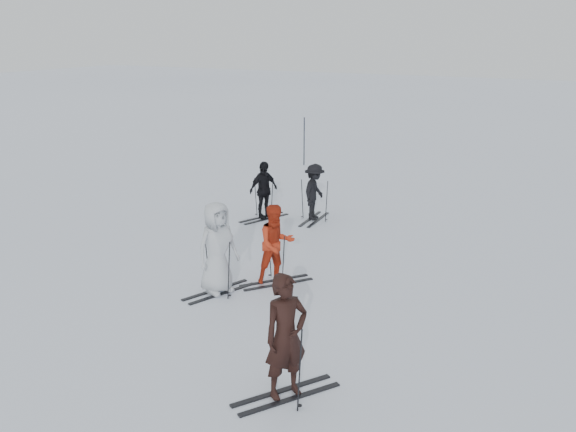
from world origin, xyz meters
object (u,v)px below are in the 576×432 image
at_px(skier_near_dark, 286,338).
at_px(skier_grey, 217,249).
at_px(skier_uphill_left, 264,191).
at_px(piste_marker, 304,141).
at_px(skier_red, 276,245).
at_px(skier_uphill_far, 314,193).

relative_size(skier_near_dark, skier_grey, 1.00).
distance_m(skier_uphill_left, piste_marker, 7.44).
bearing_deg(skier_near_dark, skier_red, 62.88).
xyz_separation_m(skier_uphill_left, skier_uphill_far, (1.30, 0.55, -0.02)).
bearing_deg(skier_red, skier_grey, 178.68).
bearing_deg(skier_uphill_left, piste_marker, 38.79).
bearing_deg(skier_uphill_left, skier_red, -125.89).
height_order(skier_near_dark, piste_marker, piste_marker).
bearing_deg(piste_marker, skier_uphill_far, -61.20).
relative_size(skier_red, piste_marker, 0.90).
xyz_separation_m(skier_uphill_left, piste_marker, (-2.29, 7.08, 0.13)).
distance_m(skier_near_dark, skier_red, 4.31).
bearing_deg(skier_uphill_far, skier_grey, -179.60).
height_order(skier_grey, skier_uphill_left, skier_grey).
distance_m(skier_red, skier_uphill_far, 4.72).
xyz_separation_m(skier_red, skier_uphill_left, (-2.61, 3.98, -0.03)).
bearing_deg(skier_near_dark, skier_uphill_far, 55.15).
bearing_deg(skier_near_dark, skier_uphill_left, 64.12).
bearing_deg(skier_red, skier_near_dark, -111.51).
relative_size(skier_near_dark, skier_uphill_left, 1.16).
distance_m(skier_uphill_far, piste_marker, 7.45).
xyz_separation_m(skier_near_dark, skier_uphill_far, (-3.52, 8.24, -0.15)).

